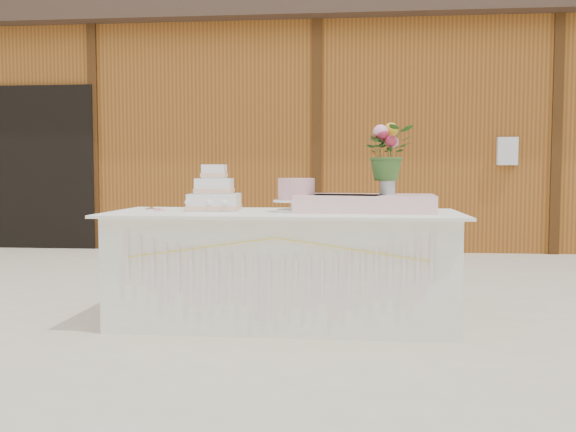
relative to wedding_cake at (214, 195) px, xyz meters
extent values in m
plane|color=beige|center=(0.51, -0.11, -0.88)|extent=(80.00, 80.00, 0.00)
cube|color=#90571E|center=(0.51, 5.89, 0.62)|extent=(12.00, 4.00, 3.00)
cube|color=#3C2C21|center=(0.51, 5.89, 2.27)|extent=(12.60, 4.60, 0.30)
cube|color=black|center=(-3.69, 3.87, 0.22)|extent=(2.40, 0.08, 2.20)
cube|color=silver|center=(0.51, -0.11, -0.51)|extent=(2.28, 0.88, 0.75)
cube|color=silver|center=(0.51, -0.11, -0.12)|extent=(2.40, 1.00, 0.02)
cube|color=white|center=(0.00, 0.00, -0.05)|extent=(0.37, 0.37, 0.12)
cube|color=beige|center=(0.00, 0.00, -0.09)|extent=(0.38, 0.38, 0.03)
cube|color=white|center=(0.00, 0.00, 0.06)|extent=(0.27, 0.27, 0.11)
cube|color=beige|center=(0.00, 0.00, 0.03)|extent=(0.28, 0.28, 0.03)
cube|color=white|center=(0.00, 0.00, 0.17)|extent=(0.17, 0.17, 0.10)
cube|color=beige|center=(0.00, 0.00, 0.14)|extent=(0.19, 0.19, 0.03)
cylinder|color=white|center=(0.59, -0.10, -0.10)|extent=(0.27, 0.27, 0.02)
cylinder|color=white|center=(0.59, -0.10, -0.07)|extent=(0.08, 0.08, 0.05)
cylinder|color=white|center=(0.59, -0.10, -0.03)|extent=(0.32, 0.32, 0.01)
cylinder|color=beige|center=(0.59, -0.10, 0.05)|extent=(0.25, 0.25, 0.15)
cube|color=#FECCCC|center=(1.06, -0.05, -0.05)|extent=(0.96, 0.59, 0.12)
cylinder|color=silver|center=(1.21, -0.06, 0.08)|extent=(0.11, 0.11, 0.14)
imported|color=#345B24|center=(1.21, -0.06, 0.34)|extent=(0.40, 0.37, 0.37)
camera|label=1|loc=(0.98, -4.47, 0.17)|focal=40.00mm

